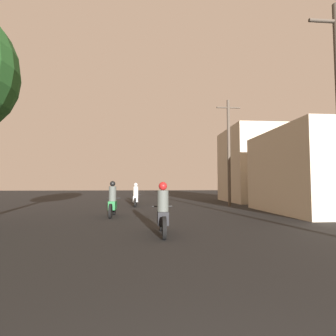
# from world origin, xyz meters

# --- Properties ---
(motorcycle_black) EXTENTS (0.60, 1.87, 1.49)m
(motorcycle_black) POSITION_xyz_m (-0.02, 7.05, 0.61)
(motorcycle_black) COLOR black
(motorcycle_black) RESTS_ON ground_plane
(motorcycle_green) EXTENTS (0.60, 1.95, 1.57)m
(motorcycle_green) POSITION_xyz_m (-1.98, 11.38, 0.63)
(motorcycle_green) COLOR black
(motorcycle_green) RESTS_ON ground_plane
(motorcycle_white) EXTENTS (0.60, 1.99, 1.52)m
(motorcycle_white) POSITION_xyz_m (-1.19, 16.73, 0.61)
(motorcycle_white) COLOR black
(motorcycle_white) RESTS_ON ground_plane
(motorcycle_yellow) EXTENTS (0.60, 1.93, 1.51)m
(motorcycle_yellow) POSITION_xyz_m (-1.33, 20.25, 0.61)
(motorcycle_yellow) COLOR black
(motorcycle_yellow) RESTS_ON ground_plane
(building_right_near) EXTENTS (5.98, 6.21, 4.14)m
(building_right_near) POSITION_xyz_m (8.70, 12.11, 2.07)
(building_right_near) COLOR beige
(building_right_near) RESTS_ON ground_plane
(building_right_far) EXTENTS (4.90, 5.98, 5.95)m
(building_right_far) POSITION_xyz_m (8.54, 20.46, 2.98)
(building_right_far) COLOR beige
(building_right_far) RESTS_ON ground_plane
(utility_pole_far) EXTENTS (1.60, 0.20, 7.00)m
(utility_pole_far) POSITION_xyz_m (4.89, 16.27, 3.66)
(utility_pole_far) COLOR #4C4238
(utility_pole_far) RESTS_ON ground_plane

